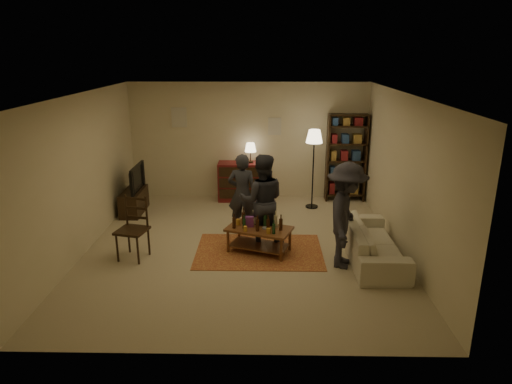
{
  "coord_description": "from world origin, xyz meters",
  "views": [
    {
      "loc": [
        0.38,
        -7.49,
        3.4
      ],
      "look_at": [
        0.23,
        0.1,
        1.02
      ],
      "focal_mm": 32.0,
      "sensor_mm": 36.0,
      "label": 1
    }
  ],
  "objects_px": {
    "floor_lamp": "(314,142)",
    "person_by_sofa": "(346,216)",
    "dresser": "(240,180)",
    "tv_stand": "(134,196)",
    "person_left": "(242,193)",
    "bookshelf": "(346,157)",
    "person_right": "(262,201)",
    "sofa": "(373,242)",
    "dining_chair": "(134,225)",
    "coffee_table": "(259,230)"
  },
  "relations": [
    {
      "from": "bookshelf",
      "to": "person_by_sofa",
      "type": "bearing_deg",
      "value": -99.4
    },
    {
      "from": "dresser",
      "to": "sofa",
      "type": "height_order",
      "value": "dresser"
    },
    {
      "from": "tv_stand",
      "to": "person_left",
      "type": "xyz_separation_m",
      "value": [
        2.4,
        -1.01,
        0.39
      ]
    },
    {
      "from": "tv_stand",
      "to": "bookshelf",
      "type": "height_order",
      "value": "bookshelf"
    },
    {
      "from": "coffee_table",
      "to": "tv_stand",
      "type": "relative_size",
      "value": 1.17
    },
    {
      "from": "tv_stand",
      "to": "sofa",
      "type": "distance_m",
      "value": 5.14
    },
    {
      "from": "person_by_sofa",
      "to": "dresser",
      "type": "bearing_deg",
      "value": 44.55
    },
    {
      "from": "tv_stand",
      "to": "bookshelf",
      "type": "relative_size",
      "value": 0.52
    },
    {
      "from": "dresser",
      "to": "person_by_sofa",
      "type": "height_order",
      "value": "person_by_sofa"
    },
    {
      "from": "dining_chair",
      "to": "bookshelf",
      "type": "bearing_deg",
      "value": 51.52
    },
    {
      "from": "bookshelf",
      "to": "person_right",
      "type": "height_order",
      "value": "bookshelf"
    },
    {
      "from": "dresser",
      "to": "person_left",
      "type": "height_order",
      "value": "person_left"
    },
    {
      "from": "person_right",
      "to": "person_by_sofa",
      "type": "relative_size",
      "value": 0.97
    },
    {
      "from": "dresser",
      "to": "person_right",
      "type": "xyz_separation_m",
      "value": [
        0.52,
        -2.57,
        0.37
      ]
    },
    {
      "from": "person_by_sofa",
      "to": "floor_lamp",
      "type": "bearing_deg",
      "value": 20.25
    },
    {
      "from": "bookshelf",
      "to": "person_left",
      "type": "bearing_deg",
      "value": -139.02
    },
    {
      "from": "dining_chair",
      "to": "floor_lamp",
      "type": "bearing_deg",
      "value": 52.28
    },
    {
      "from": "tv_stand",
      "to": "floor_lamp",
      "type": "xyz_separation_m",
      "value": [
        3.89,
        0.42,
        1.11
      ]
    },
    {
      "from": "person_right",
      "to": "tv_stand",
      "type": "bearing_deg",
      "value": -32.38
    },
    {
      "from": "floor_lamp",
      "to": "person_by_sofa",
      "type": "distance_m",
      "value": 2.96
    },
    {
      "from": "dresser",
      "to": "bookshelf",
      "type": "height_order",
      "value": "bookshelf"
    },
    {
      "from": "bookshelf",
      "to": "floor_lamp",
      "type": "bearing_deg",
      "value": -145.26
    },
    {
      "from": "person_left",
      "to": "person_right",
      "type": "height_order",
      "value": "person_right"
    },
    {
      "from": "floor_lamp",
      "to": "person_left",
      "type": "bearing_deg",
      "value": -136.07
    },
    {
      "from": "dresser",
      "to": "floor_lamp",
      "type": "height_order",
      "value": "floor_lamp"
    },
    {
      "from": "bookshelf",
      "to": "sofa",
      "type": "relative_size",
      "value": 0.97
    },
    {
      "from": "sofa",
      "to": "floor_lamp",
      "type": "bearing_deg",
      "value": 16.16
    },
    {
      "from": "dresser",
      "to": "bookshelf",
      "type": "distance_m",
      "value": 2.5
    },
    {
      "from": "floor_lamp",
      "to": "person_left",
      "type": "distance_m",
      "value": 2.19
    },
    {
      "from": "coffee_table",
      "to": "bookshelf",
      "type": "relative_size",
      "value": 0.61
    },
    {
      "from": "floor_lamp",
      "to": "bookshelf",
      "type": "bearing_deg",
      "value": 34.74
    },
    {
      "from": "sofa",
      "to": "person_left",
      "type": "height_order",
      "value": "person_left"
    },
    {
      "from": "bookshelf",
      "to": "person_by_sofa",
      "type": "distance_m",
      "value": 3.49
    },
    {
      "from": "coffee_table",
      "to": "person_left",
      "type": "relative_size",
      "value": 0.8
    },
    {
      "from": "tv_stand",
      "to": "dresser",
      "type": "xyz_separation_m",
      "value": [
        2.25,
        0.91,
        0.09
      ]
    },
    {
      "from": "floor_lamp",
      "to": "tv_stand",
      "type": "bearing_deg",
      "value": -173.81
    },
    {
      "from": "coffee_table",
      "to": "person_left",
      "type": "xyz_separation_m",
      "value": [
        -0.33,
        0.94,
        0.37
      ]
    },
    {
      "from": "tv_stand",
      "to": "dresser",
      "type": "height_order",
      "value": "dresser"
    },
    {
      "from": "bookshelf",
      "to": "floor_lamp",
      "type": "distance_m",
      "value": 1.08
    },
    {
      "from": "coffee_table",
      "to": "person_by_sofa",
      "type": "height_order",
      "value": "person_by_sofa"
    },
    {
      "from": "person_left",
      "to": "floor_lamp",
      "type": "bearing_deg",
      "value": -128.35
    },
    {
      "from": "dresser",
      "to": "person_by_sofa",
      "type": "xyz_separation_m",
      "value": [
        1.87,
        -3.37,
        0.39
      ]
    },
    {
      "from": "sofa",
      "to": "person_left",
      "type": "distance_m",
      "value": 2.59
    },
    {
      "from": "coffee_table",
      "to": "person_left",
      "type": "bearing_deg",
      "value": 109.22
    },
    {
      "from": "person_right",
      "to": "dresser",
      "type": "bearing_deg",
      "value": -80.01
    },
    {
      "from": "dining_chair",
      "to": "tv_stand",
      "type": "xyz_separation_m",
      "value": [
        -0.62,
        2.2,
        -0.19
      ]
    },
    {
      "from": "tv_stand",
      "to": "person_right",
      "type": "height_order",
      "value": "person_right"
    },
    {
      "from": "dresser",
      "to": "tv_stand",
      "type": "bearing_deg",
      "value": -157.93
    },
    {
      "from": "coffee_table",
      "to": "tv_stand",
      "type": "height_order",
      "value": "tv_stand"
    },
    {
      "from": "sofa",
      "to": "person_right",
      "type": "xyz_separation_m",
      "value": [
        -1.87,
        0.54,
        0.54
      ]
    }
  ]
}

